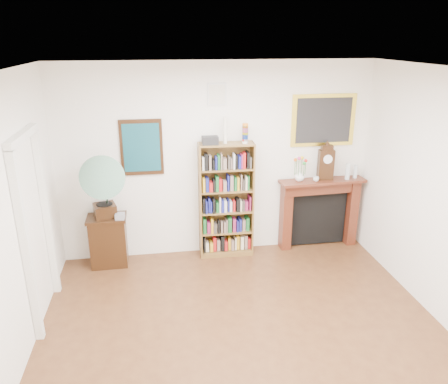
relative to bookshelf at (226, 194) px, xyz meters
name	(u,v)px	position (x,y,z in m)	size (l,w,h in m)	color
room	(257,236)	(-0.11, -2.34, 0.45)	(4.51, 5.01, 2.81)	#4C2917
door_casing	(35,214)	(-2.31, -1.14, 0.31)	(0.08, 1.02, 2.17)	white
teal_poster	(142,148)	(-1.16, 0.14, 0.70)	(0.58, 0.04, 0.78)	black
small_picture	(217,94)	(-0.11, 0.14, 1.40)	(0.26, 0.04, 0.30)	white
gilt_painting	(323,120)	(1.44, 0.14, 1.00)	(0.95, 0.04, 0.75)	yellow
bookshelf	(226,194)	(0.00, 0.00, 0.00)	(0.79, 0.30, 1.95)	brown
side_cabinet	(109,241)	(-1.70, -0.06, -0.58)	(0.54, 0.39, 0.73)	black
fireplace	(319,207)	(1.45, 0.06, -0.31)	(1.30, 0.37, 1.09)	#4D1C12
gramophone	(101,184)	(-1.71, -0.20, 0.32)	(0.74, 0.84, 0.94)	black
cd_stack	(120,216)	(-1.50, -0.16, -0.17)	(0.12, 0.12, 0.08)	#B8B6C3
mantel_clock	(326,163)	(1.48, 0.03, 0.39)	(0.23, 0.15, 0.52)	black
flower_vase	(300,176)	(1.09, 0.02, 0.22)	(0.14, 0.14, 0.15)	white
teacup	(316,179)	(1.32, -0.04, 0.18)	(0.09, 0.09, 0.07)	silver
bottle_left	(348,171)	(1.81, -0.02, 0.26)	(0.07, 0.07, 0.24)	silver
bottle_right	(355,171)	(1.96, 0.03, 0.24)	(0.06, 0.06, 0.20)	silver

